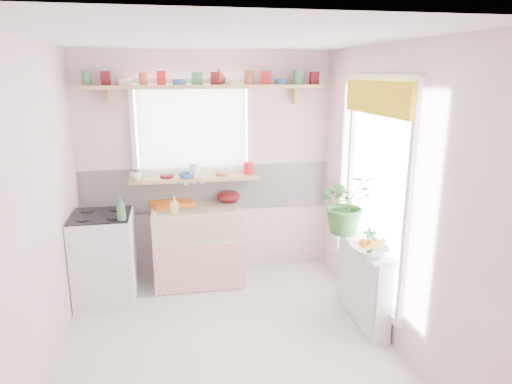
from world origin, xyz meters
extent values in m
plane|color=silver|center=(0.00, 0.00, 0.00)|extent=(3.20, 3.20, 0.00)
plane|color=white|center=(0.00, 0.00, 2.50)|extent=(3.20, 3.20, 0.00)
plane|color=#FBD2D9|center=(0.00, 1.60, 1.25)|extent=(2.80, 0.00, 2.80)
plane|color=#FBD2D9|center=(0.00, -1.60, 1.25)|extent=(2.80, 0.00, 2.80)
plane|color=#FBD2D9|center=(-1.40, 0.00, 1.25)|extent=(0.00, 3.20, 3.20)
plane|color=#FBD2D9|center=(1.40, 0.00, 1.25)|extent=(0.00, 3.20, 3.20)
cube|color=white|center=(0.00, 1.59, 1.00)|extent=(2.74, 0.03, 0.50)
cube|color=#D4898F|center=(0.00, 1.58, 0.80)|extent=(2.74, 0.02, 0.12)
cube|color=white|center=(-0.15, 1.60, 1.65)|extent=(1.20, 0.01, 1.00)
cube|color=white|center=(-0.15, 1.53, 1.65)|extent=(1.15, 0.02, 0.95)
cube|color=white|center=(1.40, 0.20, 1.25)|extent=(0.01, 1.10, 1.90)
cube|color=gold|center=(1.31, 0.20, 2.06)|extent=(0.03, 1.20, 0.28)
cube|color=white|center=(-0.15, 1.30, 0.28)|extent=(0.85, 0.55, 0.55)
cube|color=#E35A43|center=(-0.15, 1.02, 0.28)|extent=(0.95, 0.02, 0.53)
cube|color=beige|center=(-0.15, 1.30, 0.70)|extent=(0.95, 0.55, 0.30)
cylinder|color=silver|center=(-0.15, 1.55, 1.10)|extent=(0.03, 0.22, 0.03)
cube|color=white|center=(-1.10, 1.05, 0.45)|extent=(0.58, 0.58, 0.90)
cube|color=black|center=(-1.10, 1.05, 0.91)|extent=(0.56, 0.56, 0.02)
cylinder|color=black|center=(-1.24, 0.91, 0.92)|extent=(0.14, 0.14, 0.01)
cylinder|color=black|center=(-0.96, 0.91, 0.92)|extent=(0.14, 0.14, 0.01)
cylinder|color=black|center=(-1.24, 1.19, 0.92)|extent=(0.14, 0.14, 0.01)
cylinder|color=black|center=(-0.96, 1.19, 0.92)|extent=(0.14, 0.14, 0.01)
cube|color=white|center=(1.30, 0.20, 0.38)|extent=(0.15, 0.90, 0.75)
cube|color=white|center=(1.27, 0.20, 0.76)|extent=(0.22, 0.95, 0.03)
cube|color=tan|center=(-0.15, 1.48, 1.14)|extent=(1.40, 0.22, 0.04)
cube|color=tan|center=(0.00, 1.47, 2.12)|extent=(2.52, 0.24, 0.04)
cylinder|color=#3F7F4C|center=(-1.18, 1.47, 2.20)|extent=(0.11, 0.11, 0.12)
cylinder|color=#590F14|center=(-1.00, 1.47, 2.20)|extent=(0.11, 0.11, 0.12)
cylinder|color=silver|center=(-0.82, 1.47, 2.17)|extent=(0.11, 0.11, 0.06)
cylinder|color=#A55133|center=(-0.64, 1.47, 2.20)|extent=(0.11, 0.11, 0.12)
cylinder|color=red|center=(-0.45, 1.47, 2.20)|extent=(0.11, 0.11, 0.12)
cylinder|color=#3359A5|center=(-0.27, 1.47, 2.17)|extent=(0.11, 0.11, 0.06)
cylinder|color=#3F7F4C|center=(-0.09, 1.47, 2.20)|extent=(0.11, 0.11, 0.12)
cylinder|color=#590F14|center=(0.09, 1.47, 2.20)|extent=(0.11, 0.11, 0.12)
cylinder|color=silver|center=(0.27, 1.47, 2.17)|extent=(0.11, 0.11, 0.06)
cylinder|color=#A55133|center=(0.45, 1.47, 2.20)|extent=(0.11, 0.11, 0.12)
cylinder|color=red|center=(0.64, 1.47, 2.20)|extent=(0.11, 0.11, 0.12)
cylinder|color=#3359A5|center=(0.82, 1.47, 2.17)|extent=(0.11, 0.11, 0.06)
cylinder|color=#3F7F4C|center=(1.00, 1.47, 2.20)|extent=(0.11, 0.11, 0.12)
cylinder|color=#590F14|center=(1.18, 1.47, 2.20)|extent=(0.11, 0.11, 0.12)
cylinder|color=#3F7F4C|center=(-0.77, 1.48, 1.22)|extent=(0.11, 0.11, 0.12)
cylinder|color=#590F14|center=(-0.46, 1.48, 1.22)|extent=(0.11, 0.11, 0.12)
cylinder|color=silver|center=(-0.15, 1.48, 1.19)|extent=(0.11, 0.11, 0.06)
cylinder|color=#A55133|center=(0.16, 1.48, 1.22)|extent=(0.11, 0.11, 0.12)
cylinder|color=red|center=(0.47, 1.48, 1.22)|extent=(0.11, 0.11, 0.12)
cube|color=orange|center=(-0.41, 1.50, 0.87)|extent=(0.52, 0.45, 0.04)
ellipsoid|color=#5A0F13|center=(0.22, 1.50, 0.91)|extent=(0.35, 0.35, 0.12)
imported|color=#336C2B|center=(1.21, 0.48, 1.07)|extent=(0.58, 0.52, 0.59)
imported|color=silver|center=(1.21, -0.08, 0.81)|extent=(0.32, 0.32, 0.08)
imported|color=#2A6A30|center=(1.21, -0.07, 0.89)|extent=(0.12, 0.09, 0.23)
imported|color=#E8DE67|center=(-0.38, 1.18, 0.94)|extent=(0.09, 0.09, 0.18)
imported|color=silver|center=(-0.77, 1.42, 1.21)|extent=(0.15, 0.15, 0.09)
imported|color=#3664B0|center=(-0.24, 1.42, 1.19)|extent=(0.21, 0.21, 0.05)
imported|color=#A34532|center=(0.14, 1.53, 2.22)|extent=(0.21, 0.21, 0.17)
imported|color=#3E7C48|center=(-0.88, 0.83, 1.03)|extent=(0.11, 0.11, 0.22)
sphere|color=orange|center=(1.21, -0.08, 0.87)|extent=(0.08, 0.08, 0.08)
sphere|color=orange|center=(1.27, -0.05, 0.87)|extent=(0.08, 0.08, 0.08)
sphere|color=orange|center=(1.16, -0.06, 0.87)|extent=(0.08, 0.08, 0.08)
cylinder|color=gold|center=(1.23, -0.13, 0.88)|extent=(0.18, 0.04, 0.10)
camera|label=1|loc=(-0.41, -3.42, 2.26)|focal=32.00mm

